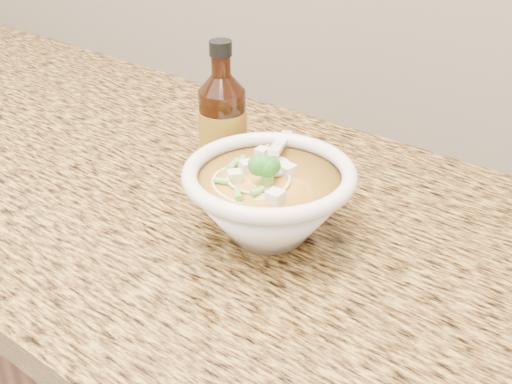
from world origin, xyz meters
The scene contains 3 objects.
counter_slab centered at (0.00, 1.68, 0.88)m, with size 4.00×0.68×0.04m, color #A7863D.
soup_bowl centered at (0.20, 1.64, 0.95)m, with size 0.21×0.23×0.12m.
hot_sauce_bottle centered at (0.06, 1.72, 0.98)m, with size 0.09×0.09×0.20m.
Camera 1 is at (0.60, 1.11, 1.35)m, focal length 45.00 mm.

